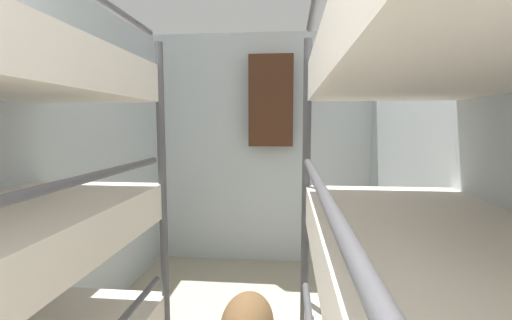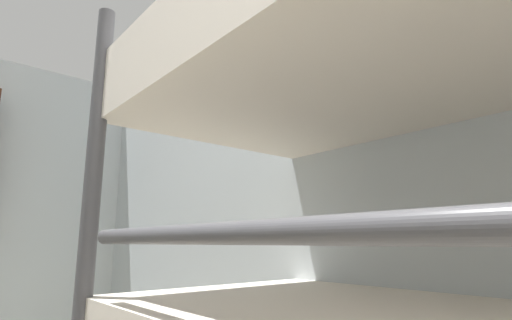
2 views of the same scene
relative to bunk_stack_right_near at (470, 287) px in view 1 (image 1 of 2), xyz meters
name	(u,v)px [view 1 (image 1 of 2)]	position (x,y,z in m)	size (l,w,h in m)	color
wall_right	(492,188)	(0.41, 0.65, 0.14)	(0.06, 4.21, 2.40)	silver
wall_back	(260,150)	(-0.75, 2.73, 0.14)	(2.38, 0.06, 2.40)	silver
bunk_stack_right_near	(470,287)	(0.00, 0.00, 0.00)	(0.76, 1.79, 1.93)	#4C4C51
hanging_coat	(271,101)	(-0.64, 2.58, 0.64)	(0.44, 0.12, 0.90)	#472819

